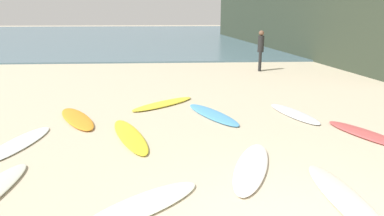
% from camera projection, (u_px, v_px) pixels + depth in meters
% --- Properties ---
extents(ocean_water, '(120.00, 40.00, 0.08)m').
position_uv_depth(ocean_water, '(184.00, 35.00, 37.99)').
color(ocean_water, slate).
rests_on(ocean_water, ground_plane).
extents(surfboard_0, '(1.92, 1.70, 0.07)m').
position_uv_depth(surfboard_0, '(143.00, 205.00, 5.11)').
color(surfboard_0, silver).
rests_on(surfboard_0, ground_plane).
extents(surfboard_1, '(1.30, 2.31, 0.08)m').
position_uv_depth(surfboard_1, '(251.00, 167.00, 6.32)').
color(surfboard_1, white).
rests_on(surfboard_1, ground_plane).
extents(surfboard_2, '(1.29, 2.48, 0.08)m').
position_uv_depth(surfboard_2, '(130.00, 136.00, 7.87)').
color(surfboard_2, yellow).
rests_on(surfboard_2, ground_plane).
extents(surfboard_3, '(1.11, 2.16, 0.07)m').
position_uv_depth(surfboard_3, '(294.00, 113.00, 9.55)').
color(surfboard_3, silver).
rests_on(surfboard_3, ground_plane).
extents(surfboard_4, '(1.50, 2.37, 0.07)m').
position_uv_depth(surfboard_4, '(213.00, 114.00, 9.47)').
color(surfboard_4, '#51A1D8').
rests_on(surfboard_4, ground_plane).
extents(surfboard_6, '(1.57, 2.26, 0.09)m').
position_uv_depth(surfboard_6, '(77.00, 118.00, 9.09)').
color(surfboard_6, orange).
rests_on(surfboard_6, ground_plane).
extents(surfboard_7, '(1.31, 2.14, 0.07)m').
position_uv_depth(surfboard_7, '(366.00, 134.00, 7.98)').
color(surfboard_7, '#D15353').
rests_on(surfboard_7, ground_plane).
extents(surfboard_8, '(0.62, 2.41, 0.07)m').
position_uv_depth(surfboard_8, '(346.00, 200.00, 5.23)').
color(surfboard_8, '#F3DEC9').
rests_on(surfboard_8, ground_plane).
extents(surfboard_9, '(1.05, 2.28, 0.06)m').
position_uv_depth(surfboard_9, '(18.00, 144.00, 7.43)').
color(surfboard_9, white).
rests_on(surfboard_9, ground_plane).
extents(surfboard_10, '(2.06, 1.92, 0.08)m').
position_uv_depth(surfboard_10, '(163.00, 104.00, 10.50)').
color(surfboard_10, yellow).
rests_on(surfboard_10, ground_plane).
extents(beachgoer_near, '(0.34, 0.34, 1.84)m').
position_uv_depth(beachgoer_near, '(261.00, 48.00, 16.05)').
color(beachgoer_near, black).
rests_on(beachgoer_near, ground_plane).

